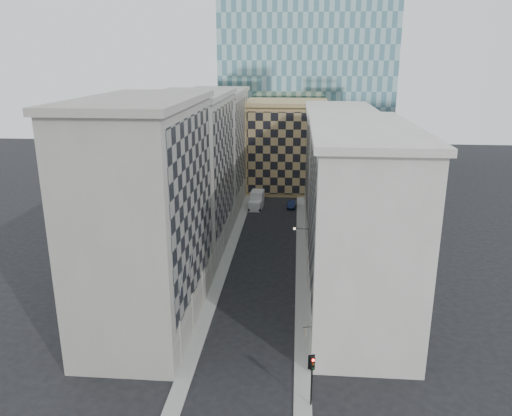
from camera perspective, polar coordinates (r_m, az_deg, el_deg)
The scene contains 16 objects.
ground at distance 46.09m, azimuth -1.60°, elevation -19.57°, with size 260.00×260.00×0.00m, color black.
sidewalk_west at distance 72.82m, azimuth -3.13°, elevation -5.17°, with size 1.50×100.00×0.15m, color gray.
sidewalk_east at distance 72.20m, azimuth 5.19°, elevation -5.42°, with size 1.50×100.00×0.15m, color gray.
bldg_left_a at distance 52.53m, azimuth -12.25°, elevation -0.74°, with size 10.80×22.80×23.70m.
bldg_left_b at distance 73.24m, azimuth -7.33°, elevation 4.08°, with size 10.80×22.80×22.70m.
bldg_left_c at distance 94.53m, azimuth -4.58°, elevation 6.74°, with size 10.80×22.80×21.70m.
bldg_right_a at distance 54.96m, azimuth 11.41°, elevation -1.54°, with size 10.80×26.80×20.70m.
bldg_right_b at distance 81.03m, azimuth 9.34°, elevation 4.16°, with size 10.80×28.80×19.70m.
tan_block at distance 106.28m, azimuth 3.48°, elevation 7.12°, with size 16.80×14.80×18.80m.
church_tower at distance 118.91m, azimuth 2.80°, elevation 16.65°, with size 7.20×7.20×51.50m.
flagpoles_left at distance 48.10m, azimuth -7.94°, elevation -7.05°, with size 0.10×6.33×2.33m.
bracket_lamp at distance 64.41m, azimuth 4.58°, elevation -2.37°, with size 1.98×0.36×0.36m.
traffic_light at distance 42.13m, azimuth 6.42°, elevation -17.93°, with size 0.56×0.55×4.54m.
box_truck at distance 94.13m, azimuth 0.08°, elevation 0.82°, with size 2.67×5.77×3.09m.
dark_car at distance 94.60m, azimuth 4.08°, elevation 0.43°, with size 1.41×4.05×1.33m, color #0E1836.
shop_sign at distance 46.28m, azimuth 5.66°, elevation -13.79°, with size 0.83×0.73×0.81m.
Camera 1 is at (4.28, -36.83, 27.37)m, focal length 35.00 mm.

